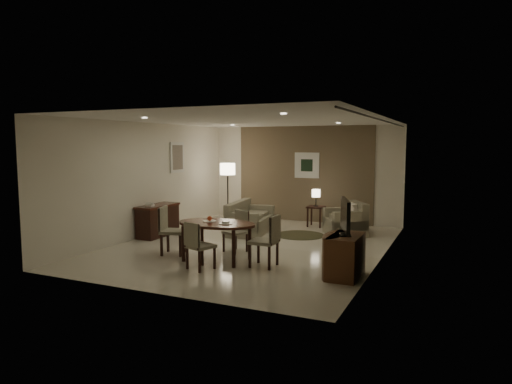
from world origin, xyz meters
The scene contains 31 objects.
room_shell centered at (0.00, 0.40, 1.35)m, with size 5.50×7.00×2.70m.
taupe_accent centered at (0.00, 3.48, 1.35)m, with size 3.96×0.03×2.70m, color brown.
curtain_wall centered at (2.68, 0.00, 1.32)m, with size 0.08×6.70×2.58m, color #BAAC91, non-canonical shape.
curtain_rod centered at (2.68, 0.00, 2.64)m, with size 0.03×0.03×6.80m, color black.
art_back_frame centered at (0.10, 3.46, 1.60)m, with size 0.72×0.03×0.72m, color silver.
art_back_canvas centered at (0.10, 3.44, 1.60)m, with size 0.34×0.01×0.34m, color black.
art_left_frame centered at (-2.72, 1.20, 1.85)m, with size 0.03×0.60×0.80m, color silver.
art_left_canvas centered at (-2.71, 1.20, 1.85)m, with size 0.01×0.46×0.64m, color gray.
downlight_nl centered at (-1.40, -1.80, 2.69)m, with size 0.10×0.10×0.01m, color white.
downlight_nr centered at (1.40, -1.80, 2.69)m, with size 0.10×0.10×0.01m, color white.
downlight_fl centered at (-1.40, 1.80, 2.69)m, with size 0.10×0.10×0.01m, color white.
downlight_fr centered at (1.40, 1.80, 2.69)m, with size 0.10×0.10×0.01m, color white.
console_desk centered at (-2.49, 0.00, 0.38)m, with size 0.48×1.20×0.75m, color #4A2117, non-canonical shape.
telephone centered at (-2.49, -0.30, 0.80)m, with size 0.20×0.14×0.09m, color white, non-canonical shape.
tv_cabinet centered at (2.40, -1.50, 0.35)m, with size 0.48×0.90×0.70m, color #592F1A, non-canonical shape.
flat_tv centered at (2.38, -1.50, 1.02)m, with size 0.06×0.88×0.60m, color black, non-canonical shape.
dining_table centered at (-0.08, -1.43, 0.36)m, with size 1.54×0.96×0.72m, color #4A2117, non-canonical shape.
chair_near centered at (-0.03, -2.09, 0.42)m, with size 0.41×0.41×0.85m, color gray, non-canonical shape.
chair_far centered at (-0.07, -0.68, 0.42)m, with size 0.40×0.40×0.84m, color gray, non-canonical shape.
chair_left centered at (-1.09, -1.37, 0.48)m, with size 0.46×0.46×0.95m, color gray, non-canonical shape.
chair_right centered at (0.91, -1.47, 0.47)m, with size 0.45×0.45×0.94m, color gray, non-canonical shape.
plate_a centered at (-0.26, -1.38, 0.73)m, with size 0.26×0.26×0.02m, color white.
plate_b centered at (0.14, -1.48, 0.73)m, with size 0.26×0.26×0.02m, color white.
fruit_apple centered at (-0.26, -1.38, 0.78)m, with size 0.09×0.09×0.09m, color red.
napkin centered at (0.14, -1.48, 0.75)m, with size 0.12×0.08×0.03m, color white.
round_rug centered at (0.58, 1.48, 0.01)m, with size 1.19×1.19×0.01m, color #474227.
sofa centered at (-0.64, 1.28, 0.39)m, with size 0.82×1.64×0.77m, color gray, non-canonical shape.
armchair centered at (1.56, 1.98, 0.40)m, with size 0.90×0.85×0.80m, color gray, non-canonical shape.
side_table centered at (0.58, 2.78, 0.27)m, with size 0.43×0.43×0.55m, color black, non-canonical shape.
table_lamp centered at (0.58, 2.78, 0.80)m, with size 0.22×0.22×0.50m, color #FFEAC1, non-canonical shape.
floor_lamp centered at (-1.89, 2.44, 0.83)m, with size 0.42×0.42×1.66m, color #FFE5B7, non-canonical shape.
Camera 1 is at (4.10, -8.84, 2.19)m, focal length 32.00 mm.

